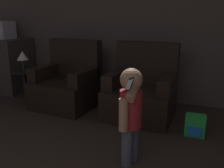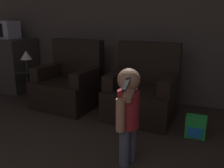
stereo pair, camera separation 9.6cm
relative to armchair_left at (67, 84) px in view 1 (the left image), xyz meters
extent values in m
cube|color=#51493F|center=(0.93, 0.74, 0.96)|extent=(8.40, 0.05, 2.60)
cube|color=black|center=(-0.01, -0.06, -0.13)|extent=(0.95, 0.86, 0.41)
cube|color=black|center=(0.02, 0.25, 0.37)|extent=(0.90, 0.24, 0.60)
cube|color=black|center=(-0.37, -0.03, 0.17)|extent=(0.21, 0.64, 0.20)
cube|color=black|center=(0.36, -0.10, 0.17)|extent=(0.21, 0.64, 0.20)
cube|color=black|center=(1.17, -0.06, -0.13)|extent=(0.91, 0.81, 0.41)
cube|color=black|center=(1.18, 0.25, 0.37)|extent=(0.89, 0.18, 0.60)
cube|color=black|center=(0.81, -0.05, 0.17)|extent=(0.18, 0.63, 0.20)
cube|color=black|center=(1.54, -0.07, 0.17)|extent=(0.18, 0.63, 0.20)
cylinder|color=#474C56|center=(1.38, -1.11, -0.15)|extent=(0.10, 0.10, 0.37)
cylinder|color=#474C56|center=(1.36, -1.22, -0.15)|extent=(0.10, 0.10, 0.37)
cylinder|color=maroon|center=(1.37, -1.17, 0.21)|extent=(0.20, 0.20, 0.35)
sphere|color=#A37556|center=(1.37, -1.17, 0.49)|extent=(0.20, 0.20, 0.20)
cylinder|color=#A37556|center=(1.34, -1.29, 0.19)|extent=(0.08, 0.08, 0.30)
cylinder|color=#A37556|center=(1.40, -1.17, 0.42)|extent=(0.08, 0.30, 0.22)
cube|color=black|center=(1.40, -1.30, 0.49)|extent=(0.04, 0.16, 0.10)
cube|color=green|center=(1.93, -0.36, -0.21)|extent=(0.23, 0.15, 0.25)
cube|color=blue|center=(1.93, -0.45, -0.25)|extent=(0.16, 0.02, 0.11)
cube|color=#38332D|center=(-1.63, 0.33, 0.14)|extent=(1.08, 0.68, 0.96)
cylinder|color=black|center=(-0.75, -0.06, -0.10)|extent=(0.06, 0.06, 0.49)
cylinder|color=black|center=(-0.75, -0.06, 0.16)|extent=(0.40, 0.40, 0.02)
cylinder|color=#262626|center=(-0.75, -0.06, 0.26)|extent=(0.04, 0.04, 0.18)
cone|color=beige|center=(-0.75, -0.06, 0.42)|extent=(0.18, 0.18, 0.14)
camera|label=1|loc=(1.97, -3.22, 1.04)|focal=40.00mm
camera|label=2|loc=(2.06, -3.19, 1.04)|focal=40.00mm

